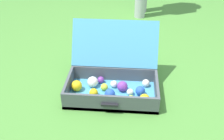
# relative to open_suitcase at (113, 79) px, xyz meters

# --- Properties ---
(ground_plane) EXTENTS (16.00, 16.00, 0.00)m
(ground_plane) POSITION_rel_open_suitcase_xyz_m (0.08, -0.11, -0.10)
(ground_plane) COLOR #4C8C38
(open_suitcase) EXTENTS (0.63, 0.55, 0.43)m
(open_suitcase) POSITION_rel_open_suitcase_xyz_m (0.00, 0.00, 0.00)
(open_suitcase) COLOR #4799C6
(open_suitcase) RESTS_ON ground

